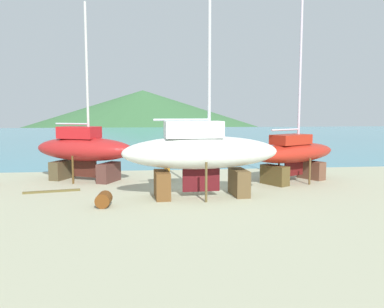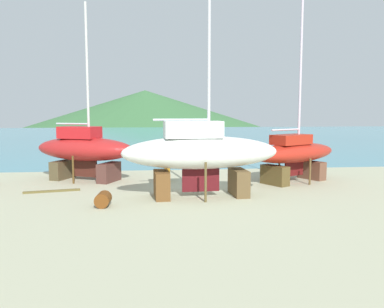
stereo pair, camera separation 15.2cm
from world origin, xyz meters
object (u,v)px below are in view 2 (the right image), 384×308
at_px(sailboat_far_slipway, 200,153).
at_px(sailboat_mid_port, 294,153).
at_px(sailboat_large_starboard, 84,149).
at_px(worker, 167,167).
at_px(barrel_rust_far, 103,199).

distance_m(sailboat_far_slipway, sailboat_mid_port, 7.19).
height_order(sailboat_large_starboard, worker, sailboat_large_starboard).
bearing_deg(barrel_rust_far, sailboat_far_slipway, 19.45).
xyz_separation_m(sailboat_far_slipway, barrel_rust_far, (-4.66, -1.65, -1.91)).
xyz_separation_m(sailboat_large_starboard, worker, (5.14, -0.78, -1.06)).
bearing_deg(sailboat_large_starboard, sailboat_far_slipway, -15.17).
bearing_deg(sailboat_mid_port, worker, 141.80).
distance_m(sailboat_large_starboard, worker, 5.31).
xyz_separation_m(sailboat_large_starboard, barrel_rust_far, (1.94, -7.15, -1.61)).
bearing_deg(sailboat_far_slipway, barrel_rust_far, -163.73).
relative_size(sailboat_far_slipway, barrel_rust_far, 13.80).
bearing_deg(sailboat_mid_port, sailboat_far_slipway, -179.89).
xyz_separation_m(sailboat_far_slipway, sailboat_mid_port, (6.23, 3.55, -0.49)).
bearing_deg(barrel_rust_far, sailboat_mid_port, 25.53).
bearing_deg(barrel_rust_far, worker, 63.32).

